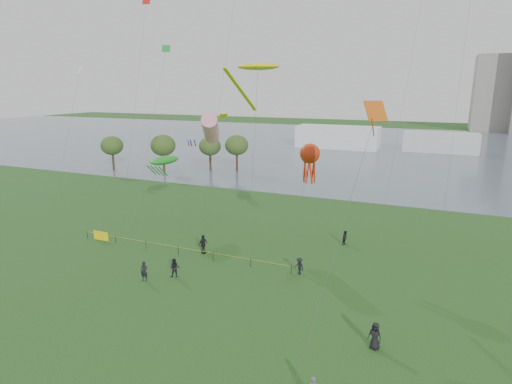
% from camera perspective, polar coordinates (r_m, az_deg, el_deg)
% --- Properties ---
extents(ground_plane, '(400.00, 400.00, 0.00)m').
position_cam_1_polar(ground_plane, '(30.31, -7.90, -19.21)').
color(ground_plane, '#173D13').
extents(lake, '(400.00, 120.00, 0.08)m').
position_cam_1_polar(lake, '(123.40, 16.76, 5.64)').
color(lake, slate).
rests_on(lake, ground_plane).
extents(building_low, '(16.00, 18.00, 28.00)m').
position_cam_1_polar(building_low, '(190.47, 29.38, 11.41)').
color(building_low, gray).
rests_on(building_low, ground_plane).
extents(pavilion_left, '(22.00, 8.00, 6.00)m').
position_cam_1_polar(pavilion_left, '(120.07, 10.84, 7.20)').
color(pavilion_left, white).
rests_on(pavilion_left, ground_plane).
extents(pavilion_right, '(18.00, 7.00, 5.00)m').
position_cam_1_polar(pavilion_right, '(120.37, 23.38, 6.09)').
color(pavilion_right, silver).
rests_on(pavilion_right, ground_plane).
extents(trees, '(27.95, 13.18, 7.49)m').
position_cam_1_polar(trees, '(85.61, -9.97, 6.10)').
color(trees, '#332317').
rests_on(trees, ground_plane).
extents(fence, '(24.07, 0.07, 1.05)m').
position_cam_1_polar(fence, '(47.67, -16.52, -6.23)').
color(fence, black).
rests_on(fence, ground_plane).
extents(spectator_a, '(1.04, 0.93, 1.75)m').
position_cam_1_polar(spectator_a, '(39.04, -10.78, -9.94)').
color(spectator_a, black).
rests_on(spectator_a, ground_plane).
extents(spectator_b, '(1.18, 1.01, 1.58)m').
position_cam_1_polar(spectator_b, '(39.17, 5.80, -9.80)').
color(spectator_b, black).
rests_on(spectator_b, ground_plane).
extents(spectator_c, '(0.75, 1.23, 1.96)m').
position_cam_1_polar(spectator_c, '(43.87, -7.07, -6.92)').
color(spectator_c, black).
rests_on(spectator_c, ground_plane).
extents(spectator_d, '(1.04, 0.84, 1.83)m').
position_cam_1_polar(spectator_d, '(29.96, 15.59, -17.99)').
color(spectator_d, black).
rests_on(spectator_d, ground_plane).
extents(spectator_f, '(0.73, 0.57, 1.76)m').
position_cam_1_polar(spectator_f, '(39.00, -14.68, -10.18)').
color(spectator_f, black).
rests_on(spectator_f, ground_plane).
extents(spectator_g, '(0.82, 0.91, 1.55)m').
position_cam_1_polar(spectator_g, '(46.88, 11.83, -5.99)').
color(spectator_g, black).
rests_on(spectator_g, ground_plane).
extents(kite_stingray, '(5.68, 11.91, 18.85)m').
position_cam_1_polar(kite_stingray, '(45.89, 0.20, 16.27)').
color(kite_stingray, '#3F3F42').
extents(kite_windsock, '(5.57, 7.70, 13.75)m').
position_cam_1_polar(kite_windsock, '(49.54, -6.08, 8.41)').
color(kite_windsock, '#3F3F42').
extents(kite_creature, '(3.25, 10.43, 8.20)m').
position_cam_1_polar(kite_creature, '(53.57, -12.14, 4.15)').
color(kite_creature, '#3F3F42').
extents(kite_octopus, '(1.94, 8.57, 11.19)m').
position_cam_1_polar(kite_octopus, '(41.62, 7.19, 4.97)').
color(kite_octopus, '#3F3F42').
extents(kite_delta, '(2.78, 12.36, 15.58)m').
position_cam_1_polar(kite_delta, '(29.61, 15.31, 9.02)').
color(kite_delta, '#3F3F42').
extents(small_kites, '(41.06, 13.15, 12.48)m').
position_cam_1_polar(small_kites, '(44.00, 1.51, 23.39)').
color(small_kites, red).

